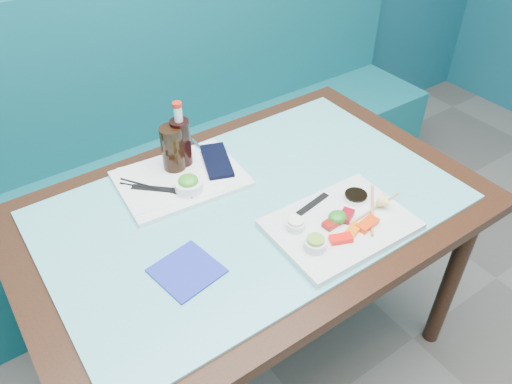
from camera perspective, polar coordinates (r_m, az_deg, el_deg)
booth_bench at (r=2.34m, az=-12.16°, el=2.61°), size 3.00×0.56×1.17m
dining_table at (r=1.57m, az=-0.41°, el=-3.89°), size 1.40×0.90×0.75m
glass_top at (r=1.51m, az=-0.42°, el=-1.49°), size 1.22×0.76×0.01m
sashimi_plate at (r=1.45m, az=9.60°, el=-3.72°), size 0.40×0.29×0.02m
salmon_left at (r=1.38m, az=9.69°, el=-5.28°), size 0.07×0.05×0.02m
salmon_mid at (r=1.41m, az=11.04°, el=-4.34°), size 0.06×0.04×0.01m
salmon_right at (r=1.44m, az=12.62°, el=-3.59°), size 0.07×0.04×0.02m
tuna_left at (r=1.42m, az=8.65°, el=-3.55°), size 0.05×0.04×0.02m
tuna_right at (r=1.45m, az=10.28°, el=-2.67°), size 0.06×0.05×0.02m
seaweed_garnish at (r=1.43m, az=9.29°, el=-2.84°), size 0.06×0.05×0.03m
ramekin_wasabi at (r=1.35m, az=6.78°, el=-5.96°), size 0.08×0.08×0.03m
wasabi_fill at (r=1.33m, az=6.84°, el=-5.42°), size 0.06×0.06×0.01m
ramekin_ginger at (r=1.40m, az=4.55°, el=-3.79°), size 0.06×0.06×0.02m
ginger_fill at (r=1.39m, az=4.59°, el=-3.33°), size 0.05×0.05×0.01m
soy_dish at (r=1.52m, az=11.32°, el=-0.61°), size 0.08×0.08×0.01m
soy_fill at (r=1.51m, az=11.36°, el=-0.32°), size 0.08×0.08×0.01m
lemon_wedge at (r=1.49m, az=14.60°, el=-1.17°), size 0.05×0.05×0.05m
chopstick_sleeve at (r=1.48m, az=6.51°, el=-1.36°), size 0.13×0.04×0.00m
wooden_chopstick_a at (r=1.49m, az=13.15°, el=-1.95°), size 0.16×0.16×0.01m
wooden_chopstick_b at (r=1.50m, az=13.42°, el=-1.80°), size 0.22×0.02×0.01m
serving_tray at (r=1.61m, az=-8.59°, el=1.51°), size 0.41×0.32×0.01m
paper_placemat at (r=1.61m, az=-8.62°, el=1.74°), size 0.40×0.32×0.00m
seaweed_bowl at (r=1.54m, az=-7.69°, el=0.69°), size 0.10×0.10×0.03m
seaweed_salad at (r=1.53m, az=-7.76°, el=1.29°), size 0.06×0.06×0.03m
cola_glass at (r=1.61m, az=-9.49°, el=4.94°), size 0.08×0.08×0.15m
navy_pouch at (r=1.65m, az=-4.52°, el=3.57°), size 0.14×0.20×0.01m
fork at (r=1.72m, az=-6.52°, el=5.14°), size 0.02×0.10×0.01m
black_chopstick_a at (r=1.57m, az=-11.63°, el=0.33°), size 0.15×0.18×0.01m
black_chopstick_b at (r=1.57m, az=-11.37°, el=0.44°), size 0.15×0.22×0.01m
tray_sleeve at (r=1.57m, az=-11.50°, el=0.35°), size 0.12×0.12×0.00m
cola_bottle_body at (r=1.62m, az=-8.50°, el=5.40°), size 0.07×0.07×0.18m
cola_bottle_neck at (r=1.56m, az=-8.90°, el=8.83°), size 0.03×0.03×0.05m
cola_bottle_cap at (r=1.55m, az=-9.02°, el=9.84°), size 0.04×0.04×0.01m
blue_napkin at (r=1.33m, az=-7.92°, el=-8.90°), size 0.18×0.18×0.01m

